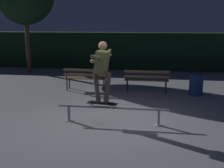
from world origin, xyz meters
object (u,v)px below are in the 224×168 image
at_px(grind_rail, 113,110).
at_px(skateboard, 102,103).
at_px(skateboarder, 102,67).
at_px(park_bench_leftmost, 86,76).
at_px(trash_can, 196,84).
at_px(park_bench_left_center, 147,78).

xyz_separation_m(grind_rail, skateboard, (-0.27, 0.00, 0.17)).
relative_size(skateboarder, park_bench_leftmost, 0.97).
relative_size(grind_rail, trash_can, 3.54).
bearing_deg(park_bench_left_center, grind_rail, -103.01).
bearing_deg(skateboard, park_bench_left_center, 72.59).
bearing_deg(park_bench_left_center, skateboarder, -107.36).
height_order(grind_rail, skateboard, skateboard).
bearing_deg(skateboarder, trash_can, 49.31).
height_order(skateboarder, park_bench_leftmost, skateboarder).
bearing_deg(skateboarder, park_bench_leftmost, 110.43).
distance_m(grind_rail, skateboarder, 1.14).
distance_m(park_bench_left_center, trash_can, 1.75).
relative_size(grind_rail, skateboarder, 1.81).
height_order(grind_rail, park_bench_leftmost, park_bench_leftmost).
height_order(grind_rail, skateboarder, skateboarder).
bearing_deg(park_bench_left_center, park_bench_leftmost, 180.00).
xyz_separation_m(skateboarder, park_bench_leftmost, (-1.24, 3.32, -0.91)).
height_order(skateboard, trash_can, trash_can).
xyz_separation_m(grind_rail, skateboarder, (-0.27, -0.00, 1.11)).
bearing_deg(park_bench_leftmost, grind_rail, -65.57).
relative_size(skateboard, skateboarder, 0.51).
xyz_separation_m(skateboarder, trash_can, (2.78, 3.24, -1.04)).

